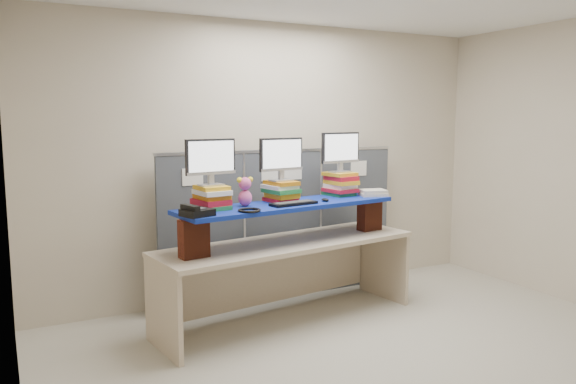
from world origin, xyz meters
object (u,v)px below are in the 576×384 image
monitor_left (211,159)px  monitor_right (340,150)px  keyboard (294,203)px  desk (288,258)px  desk_phone (196,212)px  monitor_center (281,157)px  blue_board (288,205)px

monitor_left → monitor_right: (1.39, 0.19, 0.03)m
monitor_right → keyboard: 0.87m
desk → desk_phone: (-0.93, -0.26, 0.53)m
monitor_center → desk_phone: size_ratio=1.67×
blue_board → desk_phone: 0.97m
monitor_right → desk_phone: 1.73m
monitor_left → monitor_right: 1.40m
desk_phone → keyboard: bearing=-9.1°
monitor_center → monitor_right: bearing=-0.0°
monitor_right → desk_phone: size_ratio=1.67×
blue_board → monitor_center: size_ratio=4.62×
monitor_center → desk_phone: 1.06m
monitor_left → desk_phone: (-0.22, -0.28, -0.38)m
desk → monitor_left: size_ratio=5.65×
desk → monitor_left: bearing=170.4°
monitor_left → monitor_right: bearing=-0.0°
monitor_center → keyboard: monitor_center is taller
desk → keyboard: 0.52m
blue_board → monitor_center: (-0.01, 0.12, 0.43)m
blue_board → desk_phone: desk_phone is taller
desk → monitor_center: (-0.01, 0.12, 0.90)m
desk → blue_board: blue_board is taller
keyboard → monitor_right: bearing=17.1°
blue_board → desk_phone: size_ratio=7.72×
desk → monitor_right: monitor_right is taller
monitor_left → monitor_right: size_ratio=1.00×
desk_phone → monitor_center: bearing=4.1°
monitor_left → monitor_right: monitor_right is taller
desk → desk_phone: desk_phone is taller
monitor_left → desk_phone: monitor_left is taller
monitor_center → desk: bearing=-94.2°
monitor_right → blue_board: bearing=-170.5°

